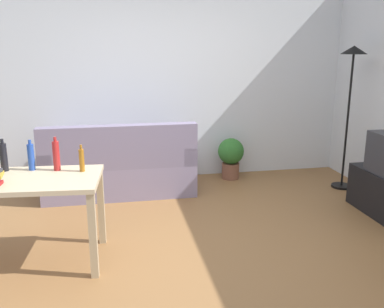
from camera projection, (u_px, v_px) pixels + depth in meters
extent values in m
cube|color=olive|center=(192.00, 246.00, 4.01)|extent=(5.20, 4.40, 0.02)
cube|color=silver|center=(161.00, 80.00, 5.76)|extent=(5.20, 0.10, 2.70)
cube|color=gray|center=(120.00, 176.00, 5.41)|extent=(1.84, 0.84, 0.40)
cube|color=slate|center=(119.00, 147.00, 4.97)|extent=(1.84, 0.16, 0.52)
cube|color=gray|center=(185.00, 149.00, 5.49)|extent=(0.16, 0.84, 0.22)
cube|color=gray|center=(49.00, 156.00, 5.18)|extent=(0.16, 0.84, 0.22)
cylinder|color=black|center=(341.00, 186.00, 5.60)|extent=(0.26, 0.26, 0.03)
cylinder|color=black|center=(347.00, 122.00, 5.39)|extent=(0.03, 0.03, 1.68)
cone|color=black|center=(354.00, 50.00, 5.16)|extent=(0.32, 0.32, 0.10)
cube|color=#C6B28E|center=(26.00, 180.00, 3.51)|extent=(1.26, 0.80, 0.04)
cube|color=tan|center=(93.00, 236.00, 3.37)|extent=(0.06, 0.06, 0.72)
cube|color=tan|center=(101.00, 207.00, 3.96)|extent=(0.06, 0.06, 0.72)
cylinder|color=brown|center=(230.00, 171.00, 5.95)|extent=(0.24, 0.24, 0.22)
sphere|color=#2D6B28|center=(231.00, 151.00, 5.88)|extent=(0.36, 0.36, 0.36)
cylinder|color=black|center=(4.00, 157.00, 3.68)|extent=(0.06, 0.06, 0.25)
cylinder|color=black|center=(2.00, 141.00, 3.64)|extent=(0.03, 0.03, 0.04)
cylinder|color=#2347A3|center=(31.00, 157.00, 3.71)|extent=(0.06, 0.06, 0.23)
cylinder|color=#2347A3|center=(30.00, 142.00, 3.67)|extent=(0.03, 0.03, 0.04)
cylinder|color=#AD2323|center=(56.00, 156.00, 3.69)|extent=(0.06, 0.06, 0.26)
cylinder|color=#AD2323|center=(55.00, 139.00, 3.66)|extent=(0.03, 0.03, 0.04)
cylinder|color=#9E6019|center=(82.00, 160.00, 3.67)|extent=(0.05, 0.05, 0.20)
cylinder|color=#9E6019|center=(81.00, 147.00, 3.64)|extent=(0.02, 0.02, 0.04)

